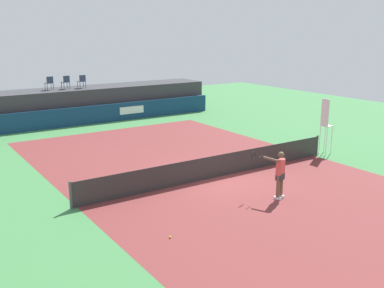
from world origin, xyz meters
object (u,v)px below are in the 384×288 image
(spectator_chair_far_left, at_px, (49,82))
(spectator_chair_left, at_px, (66,82))
(umpire_chair, at_px, (326,123))
(net_post_far, at_px, (317,145))
(spectator_chair_center, at_px, (82,81))
(tennis_ball, at_px, (170,237))
(net_post_near, at_px, (71,195))
(tennis_player, at_px, (279,173))

(spectator_chair_far_left, relative_size, spectator_chair_left, 1.00)
(spectator_chair_far_left, distance_m, umpire_chair, 17.68)
(umpire_chair, xyz_separation_m, net_post_far, (-0.50, 0.01, -1.09))
(spectator_chair_far_left, xyz_separation_m, spectator_chair_center, (2.13, -0.20, 0.00))
(tennis_ball, bearing_deg, spectator_chair_far_left, 83.08)
(umpire_chair, bearing_deg, spectator_chair_far_left, 120.36)
(net_post_near, bearing_deg, net_post_far, 0.00)
(umpire_chair, relative_size, net_post_far, 2.76)
(spectator_chair_left, bearing_deg, spectator_chair_far_left, 176.41)
(net_post_near, bearing_deg, spectator_chair_far_left, 75.34)
(spectator_chair_left, distance_m, tennis_player, 18.53)
(tennis_ball, bearing_deg, net_post_near, 113.55)
(spectator_chair_center, xyz_separation_m, net_post_near, (-6.11, -15.01, -2.19))
(net_post_far, xyz_separation_m, tennis_player, (-5.74, -3.23, 0.46))
(spectator_chair_far_left, bearing_deg, tennis_ball, -96.92)
(tennis_player, bearing_deg, net_post_near, 154.14)
(spectator_chair_center, bearing_deg, spectator_chair_left, 172.58)
(umpire_chair, bearing_deg, net_post_near, 179.97)
(net_post_far, distance_m, tennis_ball, 11.40)
(tennis_player, relative_size, tennis_ball, 26.03)
(tennis_player, bearing_deg, umpire_chair, 27.28)
(net_post_near, xyz_separation_m, tennis_ball, (1.67, -3.83, -0.46))
(net_post_far, bearing_deg, spectator_chair_center, 112.75)
(umpire_chair, bearing_deg, net_post_far, 179.15)
(spectator_chair_center, bearing_deg, spectator_chair_far_left, 174.50)
(spectator_chair_left, distance_m, umpire_chair, 17.10)
(umpire_chair, bearing_deg, spectator_chair_left, 117.37)
(net_post_far, xyz_separation_m, tennis_ball, (-10.73, -3.83, -0.46))
(umpire_chair, height_order, net_post_far, umpire_chair)
(spectator_chair_far_left, bearing_deg, spectator_chair_left, -3.59)
(spectator_chair_center, relative_size, tennis_player, 0.50)
(spectator_chair_far_left, distance_m, net_post_near, 15.88)
(spectator_chair_left, bearing_deg, net_post_far, -64.11)
(umpire_chair, distance_m, net_post_far, 1.19)
(tennis_player, bearing_deg, spectator_chair_left, 95.00)
(spectator_chair_left, height_order, net_post_near, spectator_chair_left)
(spectator_chair_far_left, relative_size, spectator_chair_center, 1.00)
(net_post_near, xyz_separation_m, tennis_player, (6.66, -3.23, 0.46))
(net_post_near, distance_m, tennis_player, 7.41)
(net_post_far, height_order, tennis_player, tennis_player)
(spectator_chair_left, xyz_separation_m, net_post_far, (7.35, -15.15, -2.19))
(net_post_far, bearing_deg, spectator_chair_far_left, 118.96)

